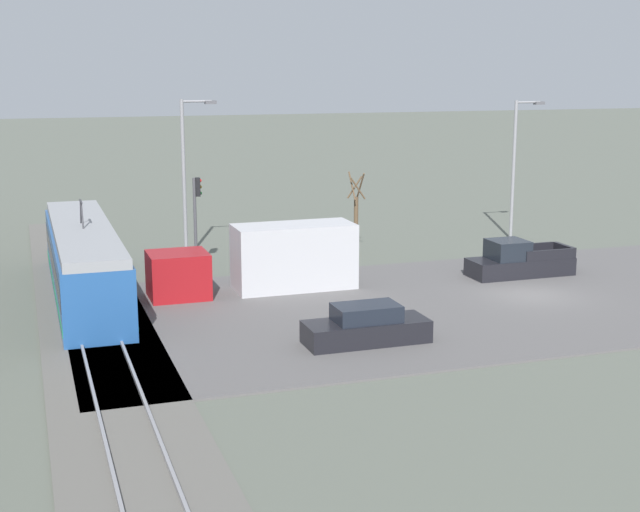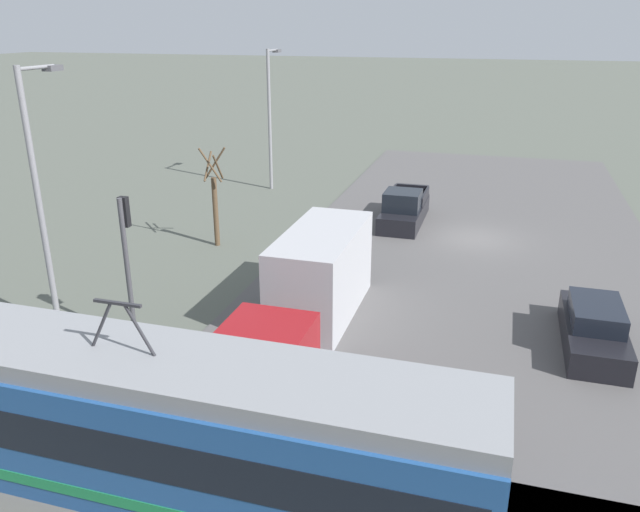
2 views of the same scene
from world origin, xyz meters
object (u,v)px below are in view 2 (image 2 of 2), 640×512
(sedan_car_0, at_px, (594,328))
(box_truck, at_px, (310,290))
(light_rail_tram, at_px, (132,417))
(street_tree, at_px, (215,202))
(traffic_light_pole, at_px, (127,250))
(street_lamp_mid_block, at_px, (41,186))
(pickup_truck, at_px, (404,210))
(street_lamp_near_crossing, at_px, (271,110))

(sedan_car_0, bearing_deg, box_truck, 8.97)
(light_rail_tram, xyz_separation_m, street_tree, (5.16, -15.11, 0.44))
(traffic_light_pole, height_order, street_tree, traffic_light_pole)
(sedan_car_0, relative_size, street_lamp_mid_block, 0.55)
(pickup_truck, xyz_separation_m, street_lamp_near_crossing, (9.16, -5.17, 4.04))
(box_truck, height_order, street_lamp_mid_block, street_lamp_mid_block)
(traffic_light_pole, distance_m, street_lamp_mid_block, 3.48)
(pickup_truck, height_order, street_lamp_mid_block, street_lamp_mid_block)
(street_lamp_near_crossing, bearing_deg, traffic_light_pole, 97.85)
(box_truck, distance_m, street_lamp_near_crossing, 19.88)
(traffic_light_pole, bearing_deg, light_rail_tram, 122.33)
(light_rail_tram, bearing_deg, street_lamp_near_crossing, -75.97)
(box_truck, distance_m, street_tree, 9.75)
(box_truck, bearing_deg, traffic_light_pole, 22.74)
(light_rail_tram, relative_size, street_tree, 3.44)
(street_lamp_near_crossing, xyz_separation_m, street_lamp_mid_block, (0.20, 19.96, 0.14))
(light_rail_tram, distance_m, street_lamp_near_crossing, 26.94)
(box_truck, height_order, pickup_truck, box_truck)
(pickup_truck, relative_size, street_lamp_mid_block, 0.61)
(street_lamp_mid_block, bearing_deg, traffic_light_pole, 177.55)
(pickup_truck, relative_size, street_tree, 1.15)
(light_rail_tram, xyz_separation_m, box_truck, (-1.59, -8.10, -0.17))
(box_truck, height_order, sedan_car_0, box_truck)
(street_lamp_mid_block, bearing_deg, street_tree, -99.53)
(pickup_truck, distance_m, sedan_car_0, 13.77)
(light_rail_tram, relative_size, box_truck, 1.65)
(street_lamp_near_crossing, bearing_deg, box_truck, 114.34)
(traffic_light_pole, relative_size, street_lamp_near_crossing, 0.58)
(traffic_light_pole, bearing_deg, street_tree, -81.10)
(box_truck, distance_m, street_lamp_mid_block, 9.22)
(light_rail_tram, xyz_separation_m, street_lamp_near_crossing, (6.49, -25.96, 3.15))
(light_rail_tram, relative_size, street_lamp_near_crossing, 1.90)
(pickup_truck, xyz_separation_m, street_lamp_mid_block, (9.36, 14.78, 4.18))
(light_rail_tram, distance_m, box_truck, 8.26)
(pickup_truck, bearing_deg, street_lamp_near_crossing, -29.45)
(sedan_car_0, xyz_separation_m, street_tree, (15.76, -5.58, 1.41))
(pickup_truck, bearing_deg, sedan_car_0, 125.13)
(light_rail_tram, xyz_separation_m, traffic_light_pole, (3.72, -5.88, 1.50))
(street_tree, height_order, street_lamp_near_crossing, street_lamp_near_crossing)
(light_rail_tram, height_order, box_truck, light_rail_tram)
(box_truck, xyz_separation_m, traffic_light_pole, (5.31, 2.23, 1.67))
(light_rail_tram, bearing_deg, sedan_car_0, -138.06)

